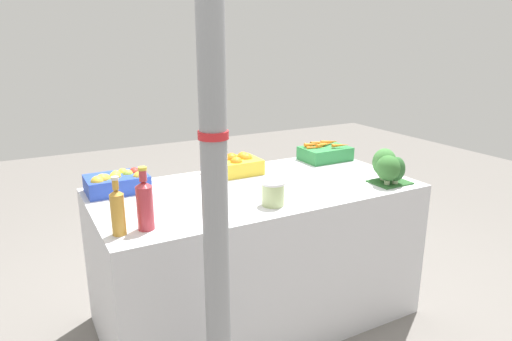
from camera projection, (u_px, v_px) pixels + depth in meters
name	position (u px, v px, depth m)	size (l,w,h in m)	color
ground_plane	(256.00, 314.00, 2.89)	(10.00, 10.00, 0.00)	slate
market_table	(256.00, 253.00, 2.77)	(1.85, 0.93, 0.85)	silver
support_pole	(214.00, 149.00, 1.65)	(0.11, 0.11, 2.59)	gray
apple_crate	(117.00, 182.00, 2.55)	(0.33, 0.23, 0.13)	#2847B7
orange_crate	(233.00, 164.00, 2.89)	(0.33, 0.23, 0.13)	gold
carrot_crate	(325.00, 153.00, 3.23)	(0.33, 0.23, 0.13)	#2D8442
broccoli_pile	(388.00, 167.00, 2.69)	(0.23, 0.22, 0.20)	#2D602D
juice_bottle_amber	(118.00, 211.00, 1.98)	(0.06, 0.06, 0.27)	gold
juice_bottle_ruby	(145.00, 204.00, 2.03)	(0.08, 0.08, 0.29)	#B2333D
pickle_jar	(273.00, 193.00, 2.35)	(0.12, 0.12, 0.13)	#B2C684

